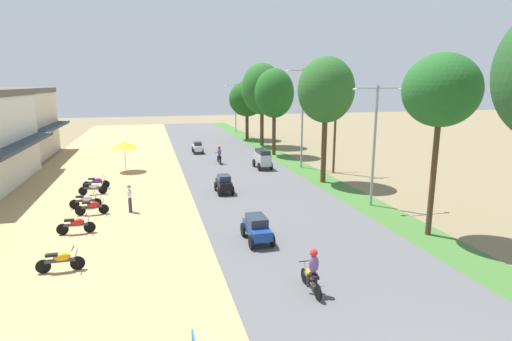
# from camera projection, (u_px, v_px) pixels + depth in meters

# --- Properties ---
(shophouse_far) EXTENTS (7.39, 11.26, 6.90)m
(shophouse_far) POSITION_uv_depth(u_px,v_px,m) (13.00, 124.00, 39.61)
(shophouse_far) COLOR beige
(shophouse_far) RESTS_ON ground
(parked_motorbike_nearest) EXTENTS (1.80, 0.54, 0.94)m
(parked_motorbike_nearest) POSITION_uv_depth(u_px,v_px,m) (61.00, 260.00, 15.73)
(parked_motorbike_nearest) COLOR black
(parked_motorbike_nearest) RESTS_ON dirt_shoulder
(parked_motorbike_second) EXTENTS (1.80, 0.54, 0.94)m
(parked_motorbike_second) POSITION_uv_depth(u_px,v_px,m) (76.00, 224.00, 19.73)
(parked_motorbike_second) COLOR black
(parked_motorbike_second) RESTS_ON dirt_shoulder
(parked_motorbike_third) EXTENTS (1.80, 0.54, 0.94)m
(parked_motorbike_third) POSITION_uv_depth(u_px,v_px,m) (92.00, 206.00, 22.62)
(parked_motorbike_third) COLOR black
(parked_motorbike_third) RESTS_ON dirt_shoulder
(parked_motorbike_fourth) EXTENTS (1.80, 0.54, 0.94)m
(parked_motorbike_fourth) POSITION_uv_depth(u_px,v_px,m) (86.00, 200.00, 23.83)
(parked_motorbike_fourth) COLOR black
(parked_motorbike_fourth) RESTS_ON dirt_shoulder
(parked_motorbike_fifth) EXTENTS (1.80, 0.54, 0.94)m
(parked_motorbike_fifth) POSITION_uv_depth(u_px,v_px,m) (93.00, 187.00, 26.76)
(parked_motorbike_fifth) COLOR black
(parked_motorbike_fifth) RESTS_ON dirt_shoulder
(parked_motorbike_sixth) EXTENTS (1.80, 0.54, 0.94)m
(parked_motorbike_sixth) POSITION_uv_depth(u_px,v_px,m) (96.00, 182.00, 28.28)
(parked_motorbike_sixth) COLOR black
(parked_motorbike_sixth) RESTS_ON dirt_shoulder
(vendor_umbrella) EXTENTS (2.20, 2.20, 2.52)m
(vendor_umbrella) POSITION_uv_depth(u_px,v_px,m) (124.00, 145.00, 33.58)
(vendor_umbrella) COLOR #99999E
(vendor_umbrella) RESTS_ON dirt_shoulder
(pedestrian_on_shoulder) EXTENTS (0.32, 0.41, 1.62)m
(pedestrian_on_shoulder) POSITION_uv_depth(u_px,v_px,m) (130.00, 197.00, 23.01)
(pedestrian_on_shoulder) COLOR #33333D
(pedestrian_on_shoulder) RESTS_ON dirt_shoulder
(median_tree_second) EXTENTS (3.45, 3.45, 8.61)m
(median_tree_second) POSITION_uv_depth(u_px,v_px,m) (441.00, 91.00, 18.30)
(median_tree_second) COLOR #4C351E
(median_tree_second) RESTS_ON median_strip
(median_tree_third) EXTENTS (4.08, 4.08, 9.16)m
(median_tree_third) POSITION_uv_depth(u_px,v_px,m) (326.00, 90.00, 28.89)
(median_tree_third) COLOR #4C351E
(median_tree_third) RESTS_ON median_strip
(median_tree_fourth) EXTENTS (3.98, 3.98, 8.77)m
(median_tree_fourth) POSITION_uv_depth(u_px,v_px,m) (274.00, 94.00, 40.68)
(median_tree_fourth) COLOR #4C351E
(median_tree_fourth) RESTS_ON median_strip
(median_tree_fifth) EXTENTS (4.78, 4.78, 9.62)m
(median_tree_fifth) POSITION_uv_depth(u_px,v_px,m) (262.00, 89.00, 46.86)
(median_tree_fifth) COLOR #4C351E
(median_tree_fifth) RESTS_ON median_strip
(median_tree_sixth) EXTENTS (4.71, 4.71, 7.59)m
(median_tree_sixth) POSITION_uv_depth(u_px,v_px,m) (247.00, 99.00, 52.86)
(median_tree_sixth) COLOR #4C351E
(median_tree_sixth) RESTS_ON median_strip
(streetlamp_near) EXTENTS (3.16, 0.20, 7.14)m
(streetlamp_near) POSITION_uv_depth(u_px,v_px,m) (375.00, 137.00, 23.64)
(streetlamp_near) COLOR gray
(streetlamp_near) RESTS_ON median_strip
(streetlamp_mid) EXTENTS (3.16, 0.20, 8.49)m
(streetlamp_mid) POSITION_uv_depth(u_px,v_px,m) (302.00, 112.00, 34.58)
(streetlamp_mid) COLOR gray
(streetlamp_mid) RESTS_ON median_strip
(streetlamp_far) EXTENTS (3.16, 0.20, 7.19)m
(streetlamp_far) POSITION_uv_depth(u_px,v_px,m) (236.00, 104.00, 60.98)
(streetlamp_far) COLOR gray
(streetlamp_far) RESTS_ON median_strip
(utility_pole_near) EXTENTS (1.80, 0.20, 8.88)m
(utility_pole_near) POSITION_uv_depth(u_px,v_px,m) (335.00, 117.00, 32.79)
(utility_pole_near) COLOR brown
(utility_pole_near) RESTS_ON ground
(car_sedan_blue) EXTENTS (1.10, 2.26, 1.19)m
(car_sedan_blue) POSITION_uv_depth(u_px,v_px,m) (257.00, 227.00, 18.72)
(car_sedan_blue) COLOR navy
(car_sedan_blue) RESTS_ON road_strip
(car_hatchback_black) EXTENTS (1.04, 2.00, 1.23)m
(car_hatchback_black) POSITION_uv_depth(u_px,v_px,m) (224.00, 183.00, 27.08)
(car_hatchback_black) COLOR black
(car_hatchback_black) RESTS_ON road_strip
(car_van_silver) EXTENTS (1.19, 2.41, 1.67)m
(car_van_silver) POSITION_uv_depth(u_px,v_px,m) (262.00, 158.00, 34.87)
(car_van_silver) COLOR #B7BCC1
(car_van_silver) RESTS_ON road_strip
(car_hatchback_white) EXTENTS (1.04, 2.00, 1.23)m
(car_hatchback_white) POSITION_uv_depth(u_px,v_px,m) (198.00, 147.00, 42.67)
(car_hatchback_white) COLOR silver
(car_hatchback_white) RESTS_ON road_strip
(motorbike_ahead_second) EXTENTS (0.54, 1.80, 1.66)m
(motorbike_ahead_second) POSITION_uv_depth(u_px,v_px,m) (312.00, 272.00, 14.07)
(motorbike_ahead_second) COLOR black
(motorbike_ahead_second) RESTS_ON road_strip
(motorbike_ahead_third) EXTENTS (0.54, 1.80, 1.66)m
(motorbike_ahead_third) POSITION_uv_depth(u_px,v_px,m) (219.00, 155.00, 37.07)
(motorbike_ahead_third) COLOR black
(motorbike_ahead_third) RESTS_ON road_strip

